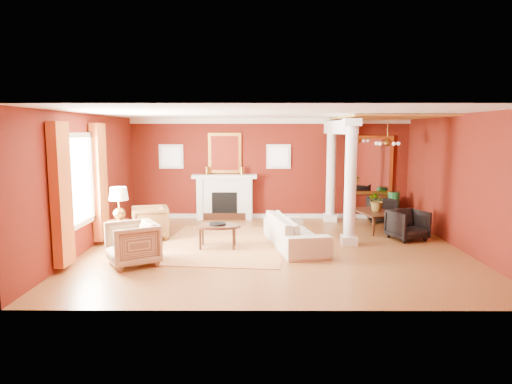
{
  "coord_description": "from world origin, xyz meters",
  "views": [
    {
      "loc": [
        -0.34,
        -9.69,
        2.53
      ],
      "look_at": [
        -0.39,
        0.61,
        1.15
      ],
      "focal_mm": 32.0,
      "sensor_mm": 36.0,
      "label": 1
    }
  ],
  "objects_px": {
    "coffee_table": "(218,227)",
    "side_table": "(119,209)",
    "sofa": "(295,226)",
    "armchair_leopard": "(150,221)",
    "dining_table": "(375,215)",
    "armchair_stripe": "(132,242)"
  },
  "relations": [
    {
      "from": "armchair_stripe",
      "to": "side_table",
      "type": "height_order",
      "value": "side_table"
    },
    {
      "from": "coffee_table",
      "to": "side_table",
      "type": "xyz_separation_m",
      "value": [
        -2.06,
        -0.21,
        0.43
      ]
    },
    {
      "from": "armchair_stripe",
      "to": "dining_table",
      "type": "height_order",
      "value": "armchair_stripe"
    },
    {
      "from": "sofa",
      "to": "side_table",
      "type": "xyz_separation_m",
      "value": [
        -3.74,
        -0.3,
        0.44
      ]
    },
    {
      "from": "armchair_stripe",
      "to": "dining_table",
      "type": "xyz_separation_m",
      "value": [
        5.39,
        3.08,
        -0.06
      ]
    },
    {
      "from": "armchair_leopard",
      "to": "side_table",
      "type": "height_order",
      "value": "side_table"
    },
    {
      "from": "side_table",
      "to": "dining_table",
      "type": "bearing_deg",
      "value": 18.83
    },
    {
      "from": "armchair_leopard",
      "to": "coffee_table",
      "type": "bearing_deg",
      "value": 46.77
    },
    {
      "from": "coffee_table",
      "to": "dining_table",
      "type": "xyz_separation_m",
      "value": [
        3.89,
        1.81,
        -0.07
      ]
    },
    {
      "from": "armchair_leopard",
      "to": "dining_table",
      "type": "bearing_deg",
      "value": 83.92
    },
    {
      "from": "dining_table",
      "to": "armchair_leopard",
      "type": "bearing_deg",
      "value": 87.92
    },
    {
      "from": "sofa",
      "to": "coffee_table",
      "type": "xyz_separation_m",
      "value": [
        -1.69,
        -0.09,
        0.01
      ]
    },
    {
      "from": "armchair_leopard",
      "to": "armchair_stripe",
      "type": "distance_m",
      "value": 2.15
    },
    {
      "from": "sofa",
      "to": "armchair_leopard",
      "type": "bearing_deg",
      "value": 65.96
    },
    {
      "from": "coffee_table",
      "to": "dining_table",
      "type": "height_order",
      "value": "dining_table"
    },
    {
      "from": "coffee_table",
      "to": "side_table",
      "type": "distance_m",
      "value": 2.11
    },
    {
      "from": "coffee_table",
      "to": "dining_table",
      "type": "distance_m",
      "value": 4.29
    },
    {
      "from": "sofa",
      "to": "dining_table",
      "type": "distance_m",
      "value": 2.8
    },
    {
      "from": "armchair_stripe",
      "to": "dining_table",
      "type": "distance_m",
      "value": 6.21
    },
    {
      "from": "coffee_table",
      "to": "dining_table",
      "type": "relative_size",
      "value": 0.72
    },
    {
      "from": "armchair_stripe",
      "to": "sofa",
      "type": "bearing_deg",
      "value": 83.26
    },
    {
      "from": "sofa",
      "to": "coffee_table",
      "type": "height_order",
      "value": "sofa"
    }
  ]
}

